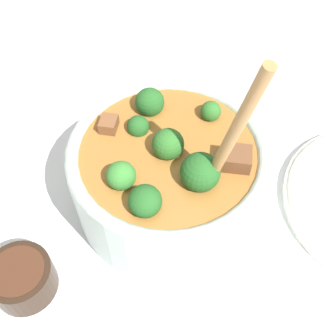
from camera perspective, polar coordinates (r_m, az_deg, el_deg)
ground_plane at (r=0.57m, az=0.00°, el=-4.39°), size 4.00×4.00×0.00m
stew_bowl at (r=0.52m, az=0.03°, el=-0.58°), size 0.24×0.24×0.28m
condiment_bowl at (r=0.52m, az=-19.24°, el=-13.83°), size 0.07×0.07×0.04m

